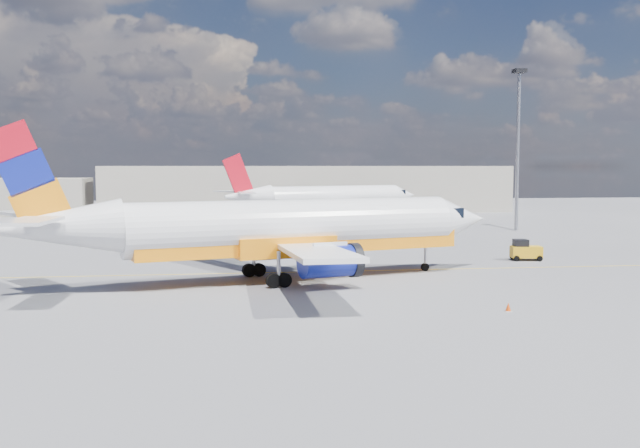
{
  "coord_description": "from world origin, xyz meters",
  "views": [
    {
      "loc": [
        -9.32,
        -49.86,
        7.94
      ],
      "look_at": [
        -2.15,
        4.43,
        3.5
      ],
      "focal_mm": 40.0,
      "sensor_mm": 36.0,
      "label": 1
    }
  ],
  "objects": [
    {
      "name": "terminal_main",
      "position": [
        5.0,
        75.0,
        4.0
      ],
      "size": [
        70.0,
        14.0,
        8.0
      ],
      "primitive_type": "cube",
      "color": "beige",
      "rests_on": "ground"
    },
    {
      "name": "main_jet",
      "position": [
        -5.7,
        -0.97,
        3.6
      ],
      "size": [
        35.71,
        27.22,
        10.81
      ],
      "rotation": [
        0.0,
        0.0,
        0.28
      ],
      "color": "white",
      "rests_on": "ground"
    },
    {
      "name": "taxi_line",
      "position": [
        0.0,
        3.0,
        0.01
      ],
      "size": [
        70.0,
        0.15,
        0.01
      ],
      "primitive_type": "cube",
      "color": "yellow",
      "rests_on": "ground"
    },
    {
      "name": "floodlight_mast",
      "position": [
        26.44,
        34.44,
        11.88
      ],
      "size": [
        1.45,
        1.45,
        19.83
      ],
      "color": "#95959C",
      "rests_on": "ground"
    },
    {
      "name": "gse_tug",
      "position": [
        15.74,
        7.19,
        0.84
      ],
      "size": [
        2.68,
        1.89,
        1.78
      ],
      "rotation": [
        0.0,
        0.0,
        -0.16
      ],
      "color": "black",
      "rests_on": "ground"
    },
    {
      "name": "second_jet",
      "position": [
        5.69,
        53.58,
        3.24
      ],
      "size": [
        31.81,
        24.04,
        9.73
      ],
      "rotation": [
        0.0,
        0.0,
        0.38
      ],
      "color": "white",
      "rests_on": "ground"
    },
    {
      "name": "traffic_cone",
      "position": [
        5.95,
        -13.04,
        0.24
      ],
      "size": [
        0.35,
        0.35,
        0.49
      ],
      "color": "white",
      "rests_on": "ground"
    },
    {
      "name": "ground",
      "position": [
        0.0,
        0.0,
        0.0
      ],
      "size": [
        240.0,
        240.0,
        0.0
      ],
      "primitive_type": "plane",
      "color": "#5D5D62",
      "rests_on": "ground"
    },
    {
      "name": "terminal_annex",
      "position": [
        -45.0,
        72.0,
        3.0
      ],
      "size": [
        26.0,
        10.0,
        6.0
      ],
      "primitive_type": "cube",
      "color": "beige",
      "rests_on": "ground"
    }
  ]
}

